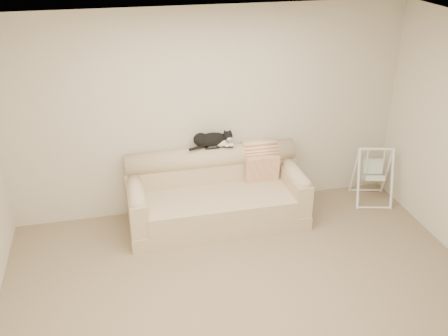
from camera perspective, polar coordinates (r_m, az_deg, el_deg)
name	(u,v)px	position (r m, az deg, el deg)	size (l,w,h in m)	color
ground_plane	(251,303)	(5.22, 3.12, -15.11)	(5.00, 5.00, 0.00)	#71614D
room_shell	(255,168)	(4.35, 3.61, 0.05)	(5.04, 4.04, 2.60)	#C0B5A1
sofa	(216,195)	(6.28, -0.94, -3.09)	(2.20, 0.93, 0.90)	tan
remote_a	(212,147)	(6.22, -1.35, 2.38)	(0.18, 0.05, 0.03)	black
remote_b	(226,146)	(6.26, 0.28, 2.52)	(0.18, 0.09, 0.02)	black
tuxedo_cat	(212,140)	(6.21, -1.41, 3.27)	(0.57, 0.22, 0.23)	black
throw_blanket	(259,156)	(6.45, 4.08, 1.42)	(0.44, 0.38, 0.58)	#BA5D33
baby_swing	(373,174)	(6.98, 16.66, -0.69)	(0.58, 0.61, 0.79)	white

